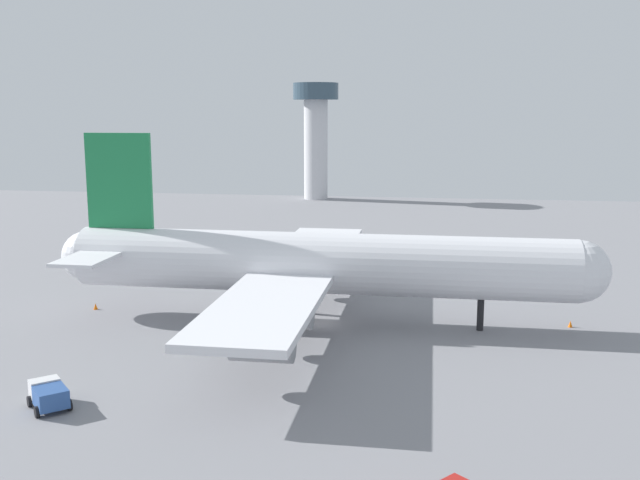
% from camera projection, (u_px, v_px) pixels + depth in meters
% --- Properties ---
extents(ground_plane, '(232.76, 232.76, 0.00)m').
position_uv_depth(ground_plane, '(320.00, 323.00, 77.03)').
color(ground_plane, gray).
extents(cargo_airplane, '(58.19, 53.03, 20.04)m').
position_uv_depth(cargo_airplane, '(319.00, 264.00, 75.92)').
color(cargo_airplane, silver).
rests_on(cargo_airplane, ground_plane).
extents(catering_truck, '(4.24, 4.46, 2.51)m').
position_uv_depth(catering_truck, '(129.00, 253.00, 108.70)').
color(catering_truck, '#333338').
rests_on(catering_truck, ground_plane).
extents(maintenance_van, '(4.19, 4.29, 1.94)m').
position_uv_depth(maintenance_van, '(49.00, 395.00, 54.69)').
color(maintenance_van, silver).
rests_on(maintenance_van, ground_plane).
extents(safety_cone_nose, '(0.48, 0.48, 0.68)m').
position_uv_depth(safety_cone_nose, '(570.00, 324.00, 75.49)').
color(safety_cone_nose, orange).
rests_on(safety_cone_nose, ground_plane).
extents(safety_cone_tail, '(0.49, 0.49, 0.70)m').
position_uv_depth(safety_cone_tail, '(96.00, 306.00, 82.26)').
color(safety_cone_tail, orange).
rests_on(safety_cone_tail, ground_plane).
extents(control_tower, '(11.48, 11.48, 29.41)m').
position_uv_depth(control_tower, '(316.00, 128.00, 183.60)').
color(control_tower, silver).
rests_on(control_tower, ground_plane).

